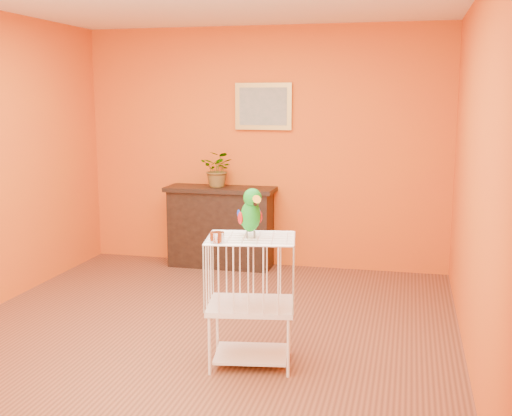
# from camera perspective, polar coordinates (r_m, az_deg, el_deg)

# --- Properties ---
(ground) EXTENTS (4.50, 4.50, 0.00)m
(ground) POSITION_cam_1_polar(r_m,az_deg,el_deg) (5.17, -4.97, -11.13)
(ground) COLOR brown
(ground) RESTS_ON ground
(room_shell) EXTENTS (4.50, 4.50, 4.50)m
(room_shell) POSITION_cam_1_polar(r_m,az_deg,el_deg) (4.84, -5.25, 6.67)
(room_shell) COLOR #D24D13
(room_shell) RESTS_ON ground
(console_cabinet) EXTENTS (1.19, 0.43, 0.88)m
(console_cabinet) POSITION_cam_1_polar(r_m,az_deg,el_deg) (7.05, -3.17, -1.68)
(console_cabinet) COLOR black
(console_cabinet) RESTS_ON ground
(potted_plant) EXTENTS (0.40, 0.43, 0.30)m
(potted_plant) POSITION_cam_1_polar(r_m,az_deg,el_deg) (6.94, -3.40, 3.09)
(potted_plant) COLOR #26722D
(potted_plant) RESTS_ON console_cabinet
(framed_picture) EXTENTS (0.62, 0.04, 0.50)m
(framed_picture) POSITION_cam_1_polar(r_m,az_deg,el_deg) (6.97, 0.66, 9.02)
(framed_picture) COLOR #B99242
(framed_picture) RESTS_ON room_shell
(birdcage) EXTENTS (0.65, 0.54, 0.91)m
(birdcage) POSITION_cam_1_polar(r_m,az_deg,el_deg) (4.47, -0.45, -8.11)
(birdcage) COLOR white
(birdcage) RESTS_ON ground
(feed_cup) EXTENTS (0.09, 0.09, 0.07)m
(feed_cup) POSITION_cam_1_polar(r_m,az_deg,el_deg) (4.20, -3.47, -2.60)
(feed_cup) COLOR silver
(feed_cup) RESTS_ON birdcage
(parrot) EXTENTS (0.23, 0.29, 0.35)m
(parrot) POSITION_cam_1_polar(r_m,az_deg,el_deg) (4.30, -0.48, -0.40)
(parrot) COLOR #59544C
(parrot) RESTS_ON birdcage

